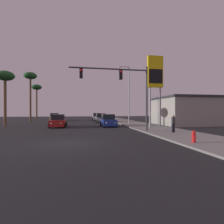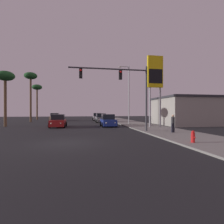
{
  "view_description": "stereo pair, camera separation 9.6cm",
  "coord_description": "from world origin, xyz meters",
  "px_view_note": "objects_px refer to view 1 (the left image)",
  "views": [
    {
      "loc": [
        0.91,
        -11.81,
        2.11
      ],
      "look_at": [
        5.66,
        14.3,
        1.98
      ],
      "focal_mm": 28.0,
      "sensor_mm": 36.0,
      "label": 1
    },
    {
      "loc": [
        1.01,
        -11.83,
        2.11
      ],
      "look_at": [
        5.66,
        14.3,
        1.98
      ],
      "focal_mm": 28.0,
      "sensor_mm": 36.0,
      "label": 2
    }
  ],
  "objects_px": {
    "car_blue": "(108,121)",
    "traffic_light_mast": "(125,84)",
    "car_tan": "(55,117)",
    "street_lamp": "(128,92)",
    "pedestrian_on_sidewalk": "(173,123)",
    "car_silver": "(97,117)",
    "palm_tree_mid": "(30,79)",
    "car_red": "(58,121)",
    "palm_tree_near": "(5,78)",
    "car_grey": "(101,118)",
    "palm_tree_far": "(37,89)",
    "gas_station_sign": "(155,76)",
    "fire_hydrant": "(194,137)"
  },
  "relations": [
    {
      "from": "car_red",
      "to": "car_silver",
      "type": "xyz_separation_m",
      "value": [
        6.62,
        16.28,
        0.0
      ]
    },
    {
      "from": "gas_station_sign",
      "to": "street_lamp",
      "type": "bearing_deg",
      "value": 111.52
    },
    {
      "from": "gas_station_sign",
      "to": "fire_hydrant",
      "type": "relative_size",
      "value": 11.84
    },
    {
      "from": "street_lamp",
      "to": "palm_tree_mid",
      "type": "relative_size",
      "value": 0.94
    },
    {
      "from": "street_lamp",
      "to": "pedestrian_on_sidewalk",
      "type": "bearing_deg",
      "value": -83.55
    },
    {
      "from": "car_red",
      "to": "traffic_light_mast",
      "type": "bearing_deg",
      "value": 133.95
    },
    {
      "from": "car_grey",
      "to": "palm_tree_near",
      "type": "relative_size",
      "value": 0.57
    },
    {
      "from": "car_red",
      "to": "gas_station_sign",
      "type": "bearing_deg",
      "value": 164.63
    },
    {
      "from": "car_red",
      "to": "car_silver",
      "type": "height_order",
      "value": "same"
    },
    {
      "from": "car_red",
      "to": "palm_tree_near",
      "type": "distance_m",
      "value": 9.37
    },
    {
      "from": "car_blue",
      "to": "traffic_light_mast",
      "type": "distance_m",
      "value": 8.13
    },
    {
      "from": "car_blue",
      "to": "traffic_light_mast",
      "type": "bearing_deg",
      "value": 95.5
    },
    {
      "from": "gas_station_sign",
      "to": "palm_tree_mid",
      "type": "distance_m",
      "value": 24.1
    },
    {
      "from": "fire_hydrant",
      "to": "pedestrian_on_sidewalk",
      "type": "bearing_deg",
      "value": 73.9
    },
    {
      "from": "fire_hydrant",
      "to": "car_red",
      "type": "bearing_deg",
      "value": 125.43
    },
    {
      "from": "car_grey",
      "to": "palm_tree_far",
      "type": "xyz_separation_m",
      "value": [
        -14.44,
        13.08,
        6.81
      ]
    },
    {
      "from": "car_tan",
      "to": "pedestrian_on_sidewalk",
      "type": "xyz_separation_m",
      "value": [
        14.14,
        -25.18,
        0.27
      ]
    },
    {
      "from": "gas_station_sign",
      "to": "pedestrian_on_sidewalk",
      "type": "distance_m",
      "value": 8.14
    },
    {
      "from": "car_silver",
      "to": "palm_tree_far",
      "type": "xyz_separation_m",
      "value": [
        -14.38,
        5.57,
        6.81
      ]
    },
    {
      "from": "car_silver",
      "to": "gas_station_sign",
      "type": "relative_size",
      "value": 0.48
    },
    {
      "from": "street_lamp",
      "to": "car_silver",
      "type": "bearing_deg",
      "value": 104.11
    },
    {
      "from": "palm_tree_near",
      "to": "car_red",
      "type": "bearing_deg",
      "value": -14.45
    },
    {
      "from": "car_grey",
      "to": "pedestrian_on_sidewalk",
      "type": "relative_size",
      "value": 2.59
    },
    {
      "from": "street_lamp",
      "to": "gas_station_sign",
      "type": "bearing_deg",
      "value": -68.48
    },
    {
      "from": "car_silver",
      "to": "fire_hydrant",
      "type": "distance_m",
      "value": 30.47
    },
    {
      "from": "fire_hydrant",
      "to": "street_lamp",
      "type": "bearing_deg",
      "value": 89.32
    },
    {
      "from": "car_red",
      "to": "car_silver",
      "type": "distance_m",
      "value": 17.57
    },
    {
      "from": "traffic_light_mast",
      "to": "fire_hydrant",
      "type": "relative_size",
      "value": 10.26
    },
    {
      "from": "car_silver",
      "to": "palm_tree_near",
      "type": "height_order",
      "value": "palm_tree_near"
    },
    {
      "from": "car_tan",
      "to": "car_silver",
      "type": "height_order",
      "value": "same"
    },
    {
      "from": "palm_tree_near",
      "to": "palm_tree_far",
      "type": "relative_size",
      "value": 0.87
    },
    {
      "from": "car_tan",
      "to": "street_lamp",
      "type": "height_order",
      "value": "street_lamp"
    },
    {
      "from": "car_red",
      "to": "car_tan",
      "type": "bearing_deg",
      "value": -81.6
    },
    {
      "from": "car_blue",
      "to": "palm_tree_mid",
      "type": "bearing_deg",
      "value": -41.4
    },
    {
      "from": "car_silver",
      "to": "fire_hydrant",
      "type": "relative_size",
      "value": 5.71
    },
    {
      "from": "car_silver",
      "to": "pedestrian_on_sidewalk",
      "type": "distance_m",
      "value": 25.7
    },
    {
      "from": "car_grey",
      "to": "traffic_light_mast",
      "type": "bearing_deg",
      "value": 91.5
    },
    {
      "from": "car_red",
      "to": "traffic_light_mast",
      "type": "distance_m",
      "value": 10.98
    },
    {
      "from": "car_tan",
      "to": "palm_tree_near",
      "type": "distance_m",
      "value": 16.11
    },
    {
      "from": "car_silver",
      "to": "palm_tree_far",
      "type": "distance_m",
      "value": 16.86
    },
    {
      "from": "car_red",
      "to": "gas_station_sign",
      "type": "distance_m",
      "value": 13.93
    },
    {
      "from": "car_blue",
      "to": "palm_tree_far",
      "type": "distance_m",
      "value": 27.18
    },
    {
      "from": "traffic_light_mast",
      "to": "car_silver",
      "type": "bearing_deg",
      "value": 91.52
    },
    {
      "from": "car_red",
      "to": "palm_tree_far",
      "type": "bearing_deg",
      "value": -71.57
    },
    {
      "from": "palm_tree_far",
      "to": "street_lamp",
      "type": "bearing_deg",
      "value": -47.62
    },
    {
      "from": "car_tan",
      "to": "palm_tree_far",
      "type": "relative_size",
      "value": 0.49
    },
    {
      "from": "traffic_light_mast",
      "to": "palm_tree_far",
      "type": "distance_m",
      "value": 32.83
    },
    {
      "from": "fire_hydrant",
      "to": "car_silver",
      "type": "bearing_deg",
      "value": 96.31
    },
    {
      "from": "car_grey",
      "to": "gas_station_sign",
      "type": "distance_m",
      "value": 14.37
    },
    {
      "from": "car_silver",
      "to": "car_grey",
      "type": "bearing_deg",
      "value": 92.25
    }
  ]
}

